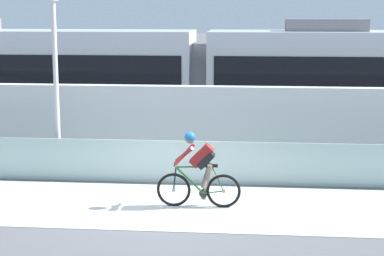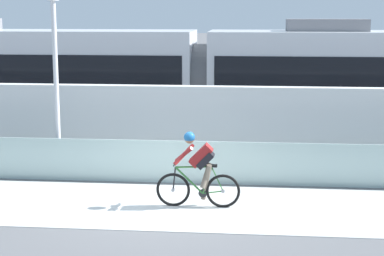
{
  "view_description": "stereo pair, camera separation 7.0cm",
  "coord_description": "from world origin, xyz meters",
  "views": [
    {
      "loc": [
        1.65,
        -12.87,
        4.09
      ],
      "look_at": [
        0.25,
        2.35,
        1.25
      ],
      "focal_mm": 59.81,
      "sensor_mm": 36.0,
      "label": 1
    },
    {
      "loc": [
        1.72,
        -12.87,
        4.09
      ],
      "look_at": [
        0.25,
        2.35,
        1.25
      ],
      "focal_mm": 59.81,
      "sensor_mm": 36.0,
      "label": 2
    }
  ],
  "objects": [
    {
      "name": "cyclist_on_bike",
      "position": [
        0.61,
        0.0,
        0.78
      ],
      "size": [
        1.77,
        0.58,
        1.61
      ],
      "color": "black",
      "rests_on": "ground"
    },
    {
      "name": "tram",
      "position": [
        0.1,
        6.85,
        1.89
      ],
      "size": [
        22.56,
        2.54,
        3.81
      ],
      "color": "silver",
      "rests_on": "ground"
    },
    {
      "name": "glass_parapet",
      "position": [
        0.0,
        1.85,
        0.51
      ],
      "size": [
        32.0,
        0.05,
        1.03
      ],
      "primitive_type": "cube",
      "color": "#ADC6C1",
      "rests_on": "ground"
    },
    {
      "name": "bike_path_deck",
      "position": [
        0.0,
        0.0,
        0.01
      ],
      "size": [
        32.0,
        3.2,
        0.01
      ],
      "primitive_type": "cube",
      "color": "silver",
      "rests_on": "ground"
    },
    {
      "name": "lamp_post_antenna",
      "position": [
        -3.03,
        2.15,
        3.29
      ],
      "size": [
        0.28,
        0.28,
        5.2
      ],
      "color": "gray",
      "rests_on": "ground"
    },
    {
      "name": "ground_plane",
      "position": [
        0.0,
        0.0,
        0.0
      ],
      "size": [
        200.0,
        200.0,
        0.0
      ],
      "primitive_type": "plane",
      "color": "slate"
    },
    {
      "name": "tram_rail_far",
      "position": [
        0.0,
        7.57,
        0.0
      ],
      "size": [
        32.0,
        0.08,
        0.01
      ],
      "primitive_type": "cube",
      "color": "#595654",
      "rests_on": "ground"
    },
    {
      "name": "concrete_barrier_wall",
      "position": [
        0.0,
        3.65,
        1.06
      ],
      "size": [
        32.0,
        0.36,
        2.12
      ],
      "primitive_type": "cube",
      "color": "white",
      "rests_on": "ground"
    },
    {
      "name": "tram_rail_near",
      "position": [
        0.0,
        6.13,
        0.0
      ],
      "size": [
        32.0,
        0.08,
        0.01
      ],
      "primitive_type": "cube",
      "color": "#595654",
      "rests_on": "ground"
    }
  ]
}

